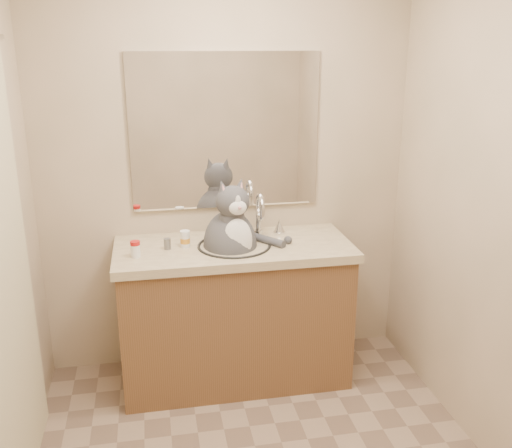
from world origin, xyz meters
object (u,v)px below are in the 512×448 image
(pill_bottle_redcap, at_px, (135,249))
(pill_bottle_orange, at_px, (185,239))
(cat, at_px, (231,240))
(grey_canister, at_px, (167,244))

(pill_bottle_redcap, relative_size, pill_bottle_orange, 0.95)
(cat, height_order, grey_canister, cat)
(pill_bottle_redcap, bearing_deg, cat, 8.22)
(pill_bottle_orange, distance_m, grey_canister, 0.10)
(cat, distance_m, pill_bottle_redcap, 0.53)
(pill_bottle_orange, xyz_separation_m, grey_canister, (-0.10, -0.02, -0.01))
(cat, relative_size, pill_bottle_redcap, 6.75)
(cat, distance_m, grey_canister, 0.36)
(pill_bottle_redcap, relative_size, grey_canister, 1.46)
(cat, bearing_deg, pill_bottle_orange, 158.91)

